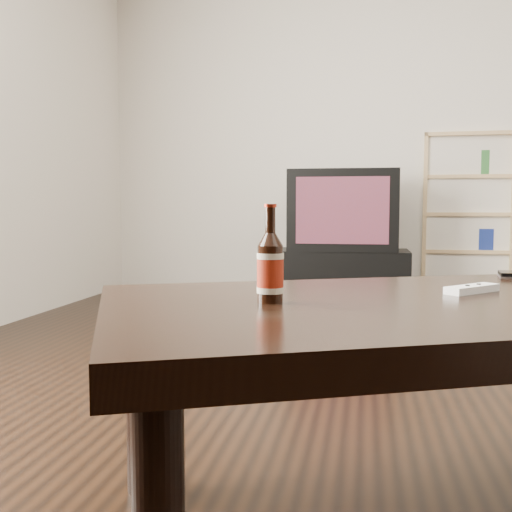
% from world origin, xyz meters
% --- Properties ---
extents(floor, '(5.00, 6.00, 0.01)m').
position_xyz_m(floor, '(0.00, 0.00, -0.01)').
color(floor, black).
rests_on(floor, ground).
extents(wall_back, '(5.00, 0.02, 2.70)m').
position_xyz_m(wall_back, '(0.00, 3.01, 1.35)').
color(wall_back, silver).
rests_on(wall_back, ground).
extents(tv_stand, '(0.97, 0.49, 0.39)m').
position_xyz_m(tv_stand, '(-0.55, 2.51, 0.19)').
color(tv_stand, black).
rests_on(tv_stand, floor).
extents(tv, '(0.79, 0.50, 0.59)m').
position_xyz_m(tv, '(-0.55, 2.50, 0.68)').
color(tv, black).
rests_on(tv, tv_stand).
extents(bookshelf, '(0.70, 0.34, 1.29)m').
position_xyz_m(bookshelf, '(0.41, 3.15, 0.67)').
color(bookshelf, tan).
rests_on(bookshelf, floor).
extents(coffee_table, '(1.54, 1.25, 0.50)m').
position_xyz_m(coffee_table, '(-0.27, -0.65, 0.44)').
color(coffee_table, black).
rests_on(coffee_table, floor).
extents(beer_bottle, '(0.07, 0.07, 0.20)m').
position_xyz_m(beer_bottle, '(-0.58, -0.75, 0.58)').
color(beer_bottle, black).
rests_on(beer_bottle, coffee_table).
extents(phone, '(0.06, 0.09, 0.02)m').
position_xyz_m(phone, '(0.01, -0.19, 0.51)').
color(phone, '#A9A9AC').
rests_on(phone, coffee_table).
extents(remote, '(0.14, 0.14, 0.02)m').
position_xyz_m(remote, '(-0.14, -0.53, 0.51)').
color(remote, white).
rests_on(remote, coffee_table).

